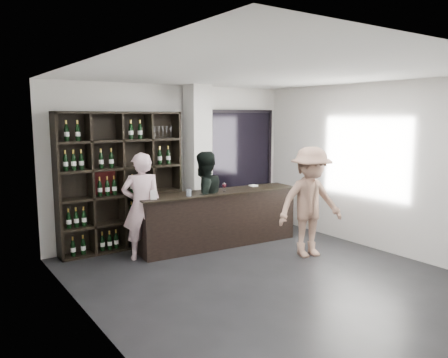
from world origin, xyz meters
TOP-DOWN VIEW (x-y plane):
  - floor at (0.00, 0.00)m, footprint 5.00×5.50m
  - wine_shelf at (-1.15, 2.57)m, footprint 2.20×0.35m
  - structural_column at (0.35, 2.47)m, footprint 0.40×0.40m
  - glass_panel at (1.55, 2.69)m, footprint 1.60×0.08m
  - tasting_counter at (0.35, 1.75)m, footprint 3.03×0.63m
  - taster_pink at (-1.10, 1.85)m, footprint 0.74×0.61m
  - taster_black at (0.09, 1.85)m, footprint 0.92×0.76m
  - customer at (1.25, 0.40)m, footprint 1.30×0.93m
  - wine_glass at (0.39, 1.65)m, footprint 0.10×0.10m
  - spit_cup at (-0.33, 1.65)m, footprint 0.10×0.10m
  - napkin_stack at (1.21, 1.85)m, footprint 0.13×0.13m
  - card_stand at (-0.95, 1.72)m, footprint 0.11×0.08m

SIDE VIEW (x-z plane):
  - floor at x=0.00m, z-range -0.01..0.00m
  - tasting_counter at x=0.35m, z-range 0.00..1.00m
  - taster_black at x=0.09m, z-range 0.00..1.71m
  - taster_pink at x=-1.10m, z-range 0.00..1.75m
  - customer at x=1.25m, z-range 0.00..1.83m
  - napkin_stack at x=1.21m, z-range 0.99..1.02m
  - spit_cup at x=-0.33m, z-range 0.99..1.11m
  - card_stand at x=-0.95m, z-range 0.99..1.14m
  - wine_glass at x=0.39m, z-range 0.99..1.18m
  - wine_shelf at x=-1.15m, z-range 0.00..2.40m
  - glass_panel at x=1.55m, z-range 0.35..2.45m
  - structural_column at x=0.35m, z-range 0.00..2.90m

